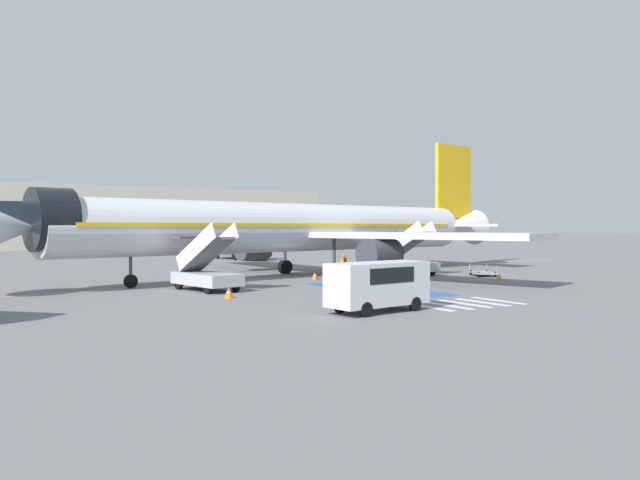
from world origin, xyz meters
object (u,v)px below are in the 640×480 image
at_px(boarding_stairs_aft, 407,262).
at_px(fuel_tanker, 241,244).
at_px(airliner, 299,228).
at_px(ground_crew_1, 344,265).
at_px(service_van_0, 378,282).
at_px(traffic_cone_0, 499,277).
at_px(ground_crew_2, 376,267).
at_px(traffic_cone_1, 229,293).
at_px(boarding_stairs_forward, 206,274).
at_px(baggage_cart, 483,273).
at_px(terminal_building, 1,217).
at_px(traffic_cone_2, 315,276).
at_px(ground_crew_0, 389,266).

bearing_deg(boarding_stairs_aft, fuel_tanker, 83.31).
bearing_deg(airliner, ground_crew_1, -178.00).
height_order(service_van_0, traffic_cone_0, service_van_0).
xyz_separation_m(fuel_tanker, ground_crew_1, (-5.51, -29.68, -0.75)).
relative_size(service_van_0, ground_crew_1, 2.73).
xyz_separation_m(ground_crew_2, traffic_cone_1, (-13.04, -4.42, -0.66)).
distance_m(boarding_stairs_forward, baggage_cart, 22.22).
bearing_deg(service_van_0, traffic_cone_0, -70.49).
height_order(boarding_stairs_aft, terminal_building, terminal_building).
xyz_separation_m(airliner, traffic_cone_2, (-0.34, -2.96, -3.47)).
bearing_deg(ground_crew_1, traffic_cone_0, 126.10).
bearing_deg(boarding_stairs_forward, terminal_building, 83.56).
relative_size(ground_crew_0, ground_crew_1, 0.90).
bearing_deg(traffic_cone_2, fuel_tanker, 76.22).
distance_m(fuel_tanker, ground_crew_0, 30.74).
bearing_deg(airliner, boarding_stairs_forward, 112.07).
height_order(fuel_tanker, ground_crew_0, fuel_tanker).
height_order(airliner, boarding_stairs_forward, airliner).
height_order(airliner, service_van_0, airliner).
relative_size(boarding_stairs_forward, traffic_cone_2, 10.32).
bearing_deg(traffic_cone_0, traffic_cone_1, -179.36).
xyz_separation_m(fuel_tanker, traffic_cone_1, (-16.80, -35.54, -1.55)).
bearing_deg(airliner, terminal_building, 1.55).
distance_m(service_van_0, traffic_cone_2, 17.34).
bearing_deg(terminal_building, fuel_tanker, -65.71).
bearing_deg(traffic_cone_0, fuel_tanker, 96.46).
bearing_deg(ground_crew_2, baggage_cart, -26.54).
xyz_separation_m(airliner, fuel_tanker, (6.51, 24.98, -1.91)).
relative_size(ground_crew_2, traffic_cone_1, 2.92).
distance_m(traffic_cone_1, terminal_building, 82.80).
xyz_separation_m(fuel_tanker, service_van_0, (-13.27, -44.01, -0.50)).
bearing_deg(ground_crew_2, boarding_stairs_forward, 158.86).
relative_size(boarding_stairs_forward, service_van_0, 1.08).
bearing_deg(boarding_stairs_forward, boarding_stairs_aft, -0.00).
xyz_separation_m(fuel_tanker, baggage_cart, (5.83, -32.01, -1.57)).
xyz_separation_m(baggage_cart, traffic_cone_0, (-1.83, -3.29, -0.02)).
relative_size(boarding_stairs_forward, ground_crew_2, 3.35).
bearing_deg(service_van_0, baggage_cart, -65.11).
bearing_deg(service_van_0, ground_crew_2, -43.67).
distance_m(service_van_0, terminal_building, 91.43).
xyz_separation_m(service_van_0, ground_crew_0, (11.00, 13.37, -0.36)).
bearing_deg(ground_crew_1, baggage_cart, 145.09).
distance_m(baggage_cart, traffic_cone_0, 3.77).
relative_size(ground_crew_0, traffic_cone_2, 3.16).
height_order(boarding_stairs_aft, ground_crew_1, boarding_stairs_aft).
xyz_separation_m(fuel_tanker, ground_crew_0, (-2.27, -30.64, -0.86)).
distance_m(baggage_cart, traffic_cone_2, 13.32).
xyz_separation_m(fuel_tanker, traffic_cone_2, (-6.85, -27.94, -1.56)).
xyz_separation_m(boarding_stairs_forward, baggage_cart, (22.19, -0.86, -0.74)).
xyz_separation_m(traffic_cone_2, terminal_building, (-14.36, 74.92, 5.09)).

